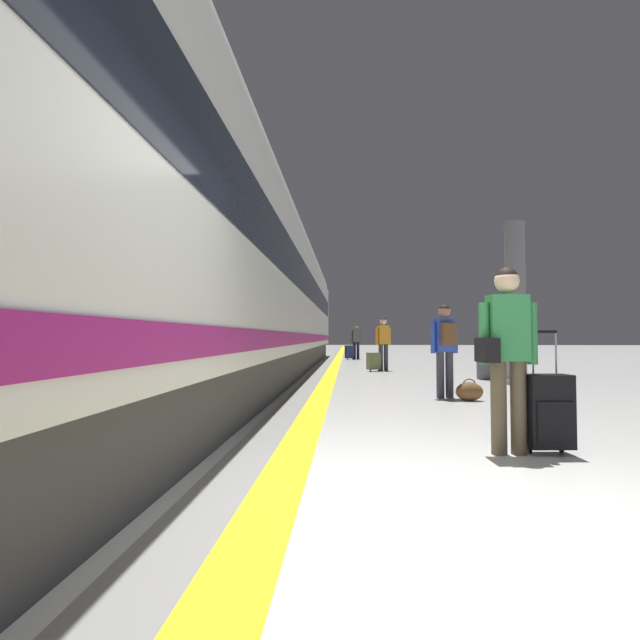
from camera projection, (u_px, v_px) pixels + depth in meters
name	position (u px, v px, depth m)	size (l,w,h in m)	color
ground_plane	(420.00, 511.00, 2.81)	(120.00, 120.00, 0.00)	silver
safety_line_strip	(330.00, 375.00, 12.84)	(0.36, 80.00, 0.01)	yellow
tactile_edge_band	(319.00, 375.00, 12.86)	(0.57, 80.00, 0.01)	slate
high_speed_train	(244.00, 277.00, 11.58)	(2.94, 31.35, 4.97)	#38383D
traveller_foreground	(506.00, 345.00, 4.19)	(0.53, 0.29, 1.66)	brown
rolling_suitcase_foreground	(549.00, 411.00, 4.17)	(0.40, 0.26, 1.09)	black
passenger_near	(445.00, 342.00, 8.02)	(0.48, 0.36, 1.59)	#383842
duffel_bag_near	(469.00, 391.00, 7.65)	(0.44, 0.26, 0.36)	brown
passenger_mid	(383.00, 340.00, 14.55)	(0.48, 0.30, 1.65)	#383842
suitcase_mid	(373.00, 361.00, 14.24)	(0.44, 0.38, 0.56)	#596038
passenger_far	(356.00, 339.00, 22.01)	(0.50, 0.28, 1.64)	black
suitcase_far	(349.00, 352.00, 21.73)	(0.44, 0.38, 0.65)	#19234C
platform_pillar	(515.00, 306.00, 10.49)	(0.56, 0.56, 3.60)	slate
waste_bin	(486.00, 360.00, 11.62)	(0.46, 0.46, 0.91)	#4C4C51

